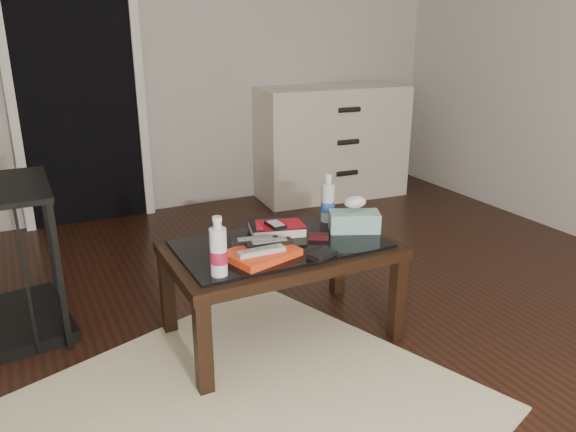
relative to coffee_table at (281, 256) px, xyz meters
name	(u,v)px	position (x,y,z in m)	size (l,w,h in m)	color
ground	(292,390)	(-0.15, -0.40, -0.40)	(5.00, 5.00, 0.00)	black
doorway	(76,78)	(-0.55, 2.06, 0.63)	(0.90, 0.08, 2.07)	black
coffee_table	(281,256)	(0.00, 0.00, 0.00)	(1.00, 0.60, 0.46)	black
dresser	(331,142)	(1.34, 1.83, 0.05)	(1.23, 0.58, 0.90)	beige
magazines	(261,254)	(-0.14, -0.10, 0.08)	(0.28, 0.21, 0.03)	#F04016
remote_silver	(261,251)	(-0.15, -0.13, 0.11)	(0.20, 0.05, 0.02)	#B6B6BB
remote_black_front	(269,243)	(-0.09, -0.07, 0.11)	(0.20, 0.05, 0.02)	black
remote_black_back	(255,240)	(-0.13, -0.01, 0.11)	(0.20, 0.05, 0.02)	black
textbook	(277,227)	(0.04, 0.13, 0.09)	(0.25, 0.20, 0.05)	black
dvd_mailers	(277,224)	(0.03, 0.11, 0.11)	(0.19, 0.14, 0.01)	#A80B18
ipod	(275,225)	(0.01, 0.08, 0.12)	(0.06, 0.10, 0.02)	black
flip_phone	(318,236)	(0.17, -0.03, 0.08)	(0.09, 0.05, 0.02)	black
wallet	(322,254)	(0.09, -0.21, 0.07)	(0.12, 0.07, 0.02)	black
water_bottle_left	(218,246)	(-0.36, -0.19, 0.18)	(0.07, 0.07, 0.24)	silver
water_bottle_right	(328,198)	(0.33, 0.16, 0.18)	(0.07, 0.07, 0.24)	silver
tissue_box	(354,221)	(0.37, -0.01, 0.11)	(0.23, 0.12, 0.09)	teal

